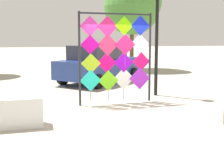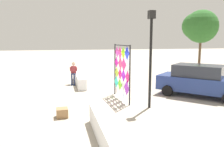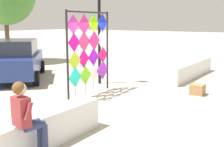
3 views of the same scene
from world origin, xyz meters
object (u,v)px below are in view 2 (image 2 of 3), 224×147
Objects in this scene: tree_broadleaf at (199,27)px; kite_display_rack at (122,68)px; cardboard_box_large at (62,113)px; parked_car at (200,80)px; seated_vendor at (73,71)px; lamp_post at (151,49)px.

kite_display_rack is at bearing -54.29° from tree_broadleaf.
cardboard_box_large is 0.08× the size of tree_broadleaf.
parked_car is (0.38, 4.42, -0.75)m from kite_display_rack.
seated_vendor is (-4.59, -2.23, -0.72)m from kite_display_rack.
lamp_post is at bearing 26.18° from kite_display_rack.
kite_display_rack is 4.50m from parked_car.
lamp_post reaches higher than parked_car.
kite_display_rack is at bearing 25.92° from seated_vendor.
kite_display_rack is 0.66× the size of lamp_post.
tree_broadleaf is at bearing 125.39° from cardboard_box_large.
tree_broadleaf is (-6.69, 4.35, 3.35)m from parked_car.
parked_car is 0.81× the size of tree_broadleaf.
seated_vendor is at bearing -81.13° from tree_broadleaf.
lamp_post is (-0.40, 3.96, 2.54)m from cardboard_box_large.
seated_vendor is at bearing -126.80° from parked_car.
seated_vendor is 6.82m from cardboard_box_large.
kite_display_rack is 6.17× the size of cardboard_box_large.
cardboard_box_large is at bearing -54.61° from tree_broadleaf.
parked_car is at bearing -33.05° from tree_broadleaf.
cardboard_box_large is 4.72m from lamp_post.
tree_broadleaf reaches higher than seated_vendor.
cardboard_box_large is (2.13, -3.11, -1.45)m from kite_display_rack.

